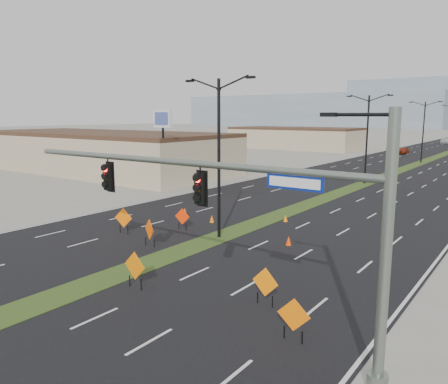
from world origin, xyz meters
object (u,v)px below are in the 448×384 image
Objects in this scene: construction_sign_2 at (182,217)px; cone_0 at (212,219)px; car_far at (445,141)px; construction_sign_0 at (123,219)px; construction_sign_3 at (135,267)px; streetlight_0 at (219,154)px; construction_sign_1 at (149,230)px; car_left at (403,151)px; cone_2 at (286,218)px; cone_1 at (289,241)px; streetlight_1 at (367,137)px; streetlight_2 at (423,130)px; construction_sign_5 at (265,283)px; construction_sign_4 at (294,316)px; signal_mast at (244,207)px; cone_3 at (185,211)px; pole_sign_west at (163,126)px.

construction_sign_2 reaches higher than cone_0.
car_far is 3.69× the size of construction_sign_2.
construction_sign_0 is 1.00× the size of construction_sign_3.
streetlight_0 reaches higher than construction_sign_0.
construction_sign_1 is (4.10, -117.50, 0.18)m from car_far.
construction_sign_0 reaches higher than car_left.
car_far is at bearing 94.13° from cone_2.
construction_sign_3 is at bearing -103.60° from cone_1.
streetlight_2 is at bearing 90.00° from streetlight_1.
construction_sign_1 is at bearing -84.81° from cone_0.
construction_sign_1 is 6.95m from cone_0.
construction_sign_2 is at bearing 148.38° from construction_sign_5.
construction_sign_3 reaches higher than construction_sign_4.
signal_mast is at bearing -69.70° from cone_1.
car_far is at bearing 90.05° from cone_3.
construction_sign_2 is at bearing 126.11° from construction_sign_1.
signal_mast reaches higher than construction_sign_5.
construction_sign_2 is 4.75m from cone_3.
construction_sign_4 is 11.55m from cone_1.
construction_sign_5 is at bearing -68.37° from cone_1.
construction_sign_2 is at bearing -50.63° from cone_3.
construction_sign_3 is 1.09× the size of construction_sign_4.
construction_sign_3 reaches higher than car_far.
streetlight_2 is at bearing 92.69° from construction_sign_3.
cone_2 is (1.44, -49.71, -5.14)m from streetlight_2.
car_far is at bearing 114.19° from construction_sign_1.
cone_2 is at bearing 18.63° from cone_3.
signal_mast is 9.41× the size of construction_sign_0.
construction_sign_4 is (1.44, 1.00, -3.86)m from signal_mast.
signal_mast reaches higher than construction_sign_4.
car_left is (-15.43, 81.89, -4.11)m from signal_mast.
construction_sign_4 is (13.21, -9.07, 0.06)m from construction_sign_2.
construction_sign_5 is at bearing -32.04° from construction_sign_0.
construction_sign_5 is 17.59m from cone_3.
cone_1 is at bearing 59.82° from construction_sign_1.
car_left reaches higher than cone_3.
streetlight_1 is 31.83m from construction_sign_0.
streetlight_0 is at bearing -45.51° from cone_0.
signal_mast reaches higher than construction_sign_3.
cone_2 is at bearing -78.16° from car_left.
car_left is 7.25× the size of cone_3.
cone_0 is (-0.63, 6.89, -0.70)m from construction_sign_1.
streetlight_0 is at bearing -25.33° from pole_sign_west.
streetlight_0 is at bearing -165.97° from cone_1.
cone_3 is at bearing 143.78° from construction_sign_5.
cone_1 is at bearing 110.30° from construction_sign_4.
construction_sign_3 is (8.30, -122.49, 0.22)m from car_far.
construction_sign_5 is (5.69, 1.93, -0.06)m from construction_sign_3.
streetlight_0 is 113.76m from car_far.
car_far is 3.48× the size of construction_sign_4.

